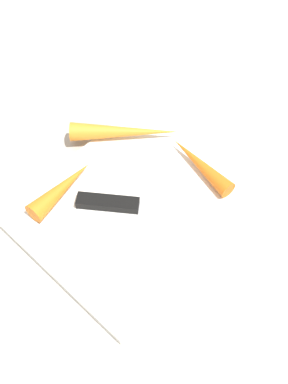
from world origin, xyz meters
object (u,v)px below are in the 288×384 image
object	(u,v)px
carrot_medium	(200,164)
cutting_board	(144,194)
knife	(117,204)
carrot_shortest	(62,188)
carrot_longest	(125,132)

from	to	relation	value
carrot_medium	cutting_board	bearing A→B (deg)	78.61
knife	carrot_shortest	bearing A→B (deg)	171.63
carrot_medium	carrot_longest	bearing A→B (deg)	23.12
knife	cutting_board	bearing A→B (deg)	39.38
carrot_shortest	knife	bearing A→B (deg)	-66.05
carrot_longest	cutting_board	bearing A→B (deg)	-74.19
knife	carrot_medium	distance (m)	0.14
cutting_board	carrot_longest	bearing A→B (deg)	59.00
carrot_longest	carrot_medium	size ratio (longest dim) A/B	1.39
knife	carrot_longest	xyz separation A→B (m)	(0.10, 0.08, 0.01)
carrot_medium	carrot_shortest	xyz separation A→B (m)	(-0.17, 0.12, 0.00)
cutting_board	carrot_longest	size ratio (longest dim) A/B	2.09
cutting_board	knife	distance (m)	0.05
knife	carrot_longest	size ratio (longest dim) A/B	1.00
cutting_board	carrot_shortest	world-z (taller)	carrot_shortest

